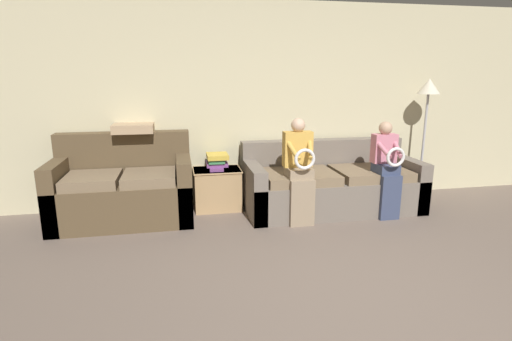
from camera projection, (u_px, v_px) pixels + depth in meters
ground_plane at (400, 340)px, 2.56m from camera, size 14.00×14.00×0.00m
wall_back at (282, 105)px, 5.19m from camera, size 7.46×0.06×2.55m
couch_main at (330, 185)px, 5.02m from camera, size 2.15×0.93×0.83m
couch_side at (124, 190)px, 4.61m from camera, size 1.54×0.86×0.99m
child_left_seated at (299, 168)px, 4.47m from camera, size 0.33×0.37×1.19m
child_right_seated at (387, 166)px, 4.67m from camera, size 0.29×0.37×1.13m
side_shelf at (217, 188)px, 5.01m from camera, size 0.59×0.43×0.51m
book_stack at (217, 161)px, 4.92m from camera, size 0.27×0.33×0.20m
floor_lamp at (428, 100)px, 5.24m from camera, size 0.29×0.29×1.61m
throw_pillow at (134, 128)px, 4.75m from camera, size 0.47×0.47×0.10m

